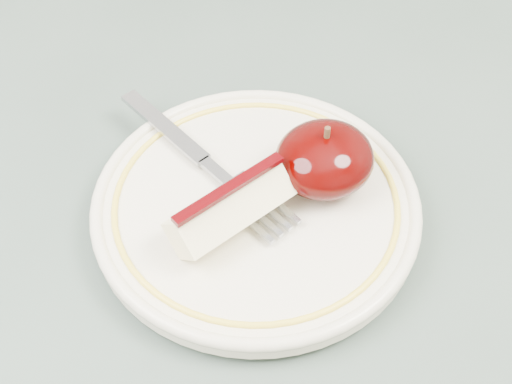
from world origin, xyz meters
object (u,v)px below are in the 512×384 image
plate (256,205)px  fork (205,162)px  table (223,380)px  apple_half (324,159)px

plate → fork: (-0.02, 0.04, 0.01)m
table → plate: (0.06, 0.06, 0.10)m
plate → apple_half: 0.06m
plate → apple_half: size_ratio=3.29×
apple_half → fork: apple_half is taller
table → fork: (0.04, 0.10, 0.11)m
table → plate: size_ratio=4.07×
plate → apple_half: apple_half is taller
fork → apple_half: bearing=-140.1°
plate → apple_half: (0.05, -0.00, 0.02)m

